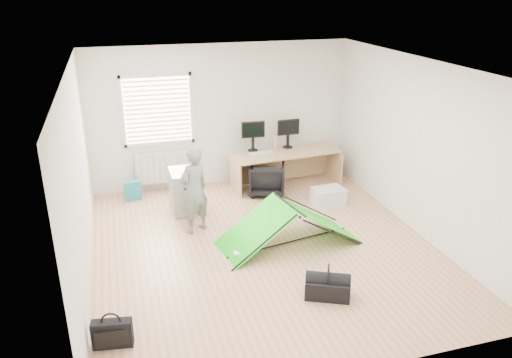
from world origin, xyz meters
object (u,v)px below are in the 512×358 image
object	(u,v)px
desk	(286,170)
duffel_bag	(327,288)
filing_cabinet	(185,191)
kite	(289,224)
thermos	(276,142)
storage_crate	(328,196)
laptop_bag	(112,334)
person	(194,190)
monitor_left	(253,140)
office_chair	(267,178)
monitor_right	(288,137)

from	to	relation	value
desk	duffel_bag	distance (m)	3.69
filing_cabinet	kite	size ratio (longest dim) A/B	0.36
filing_cabinet	thermos	distance (m)	2.15
storage_crate	laptop_bag	xyz separation A→B (m)	(-3.79, -2.79, 0.01)
person	storage_crate	world-z (taller)	person
monitor_left	storage_crate	distance (m)	1.82
thermos	person	distance (m)	2.50
office_chair	monitor_left	bearing A→B (deg)	-57.11
kite	storage_crate	xyz separation A→B (m)	(1.16, 1.14, -0.17)
filing_cabinet	monitor_right	world-z (taller)	monitor_right
storage_crate	person	bearing A→B (deg)	-172.15
duffel_bag	monitor_right	bearing A→B (deg)	102.69
duffel_bag	laptop_bag	bearing A→B (deg)	-151.08
thermos	kite	xyz separation A→B (m)	(-0.59, -2.45, -0.51)
thermos	person	bearing A→B (deg)	-138.91
monitor_right	storage_crate	size ratio (longest dim) A/B	0.79
filing_cabinet	monitor_left	world-z (taller)	monitor_left
filing_cabinet	kite	xyz separation A→B (m)	(1.33, -1.60, -0.05)
thermos	laptop_bag	size ratio (longest dim) A/B	0.61
desk	duffel_bag	world-z (taller)	desk
office_chair	laptop_bag	xyz separation A→B (m)	(-2.89, -3.57, -0.14)
desk	filing_cabinet	world-z (taller)	filing_cabinet
thermos	monitor_right	bearing A→B (deg)	-2.38
filing_cabinet	monitor_left	bearing A→B (deg)	29.25
desk	kite	xyz separation A→B (m)	(-0.71, -2.16, -0.03)
monitor_left	kite	bearing A→B (deg)	-88.97
storage_crate	duffel_bag	distance (m)	2.84
laptop_bag	kite	bearing A→B (deg)	41.34
filing_cabinet	monitor_right	bearing A→B (deg)	20.54
person	duffel_bag	xyz separation A→B (m)	(1.30, -2.26, -0.59)
desk	thermos	world-z (taller)	thermos
storage_crate	laptop_bag	world-z (taller)	laptop_bag
thermos	kite	size ratio (longest dim) A/B	0.13
desk	laptop_bag	size ratio (longest dim) A/B	4.69
laptop_bag	duffel_bag	size ratio (longest dim) A/B	0.78
desk	monitor_left	xyz separation A→B (m)	(-0.58, 0.28, 0.56)
desk	office_chair	size ratio (longest dim) A/B	3.07
monitor_right	kite	distance (m)	2.64
desk	laptop_bag	bearing A→B (deg)	-136.56
laptop_bag	duffel_bag	distance (m)	2.64
monitor_left	duffel_bag	distance (m)	3.97
filing_cabinet	office_chair	world-z (taller)	filing_cabinet
filing_cabinet	monitor_right	xyz separation A→B (m)	(2.17, 0.84, 0.54)
storage_crate	duffel_bag	size ratio (longest dim) A/B	0.99
monitor_left	person	size ratio (longest dim) A/B	0.31
monitor_right	storage_crate	bearing A→B (deg)	-77.06
monitor_left	storage_crate	xyz separation A→B (m)	(1.03, -1.29, -0.76)
filing_cabinet	duffel_bag	distance (m)	3.34
person	storage_crate	distance (m)	2.54
kite	laptop_bag	size ratio (longest dim) A/B	4.77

